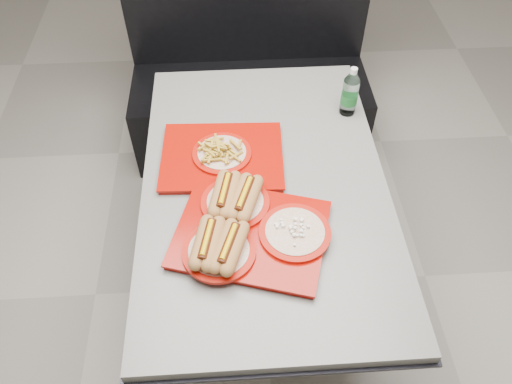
{
  "coord_description": "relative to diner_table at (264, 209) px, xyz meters",
  "views": [
    {
      "loc": [
        -0.11,
        -1.23,
        2.12
      ],
      "look_at": [
        -0.04,
        -0.12,
        0.83
      ],
      "focal_mm": 35.0,
      "sensor_mm": 36.0,
      "label": 1
    }
  ],
  "objects": [
    {
      "name": "water_bottle",
      "position": [
        0.38,
        0.37,
        0.26
      ],
      "size": [
        0.07,
        0.07,
        0.22
      ],
      "rotation": [
        0.0,
        0.0,
        0.25
      ],
      "color": "silver",
      "rests_on": "diner_table"
    },
    {
      "name": "diner_table",
      "position": [
        0.0,
        0.0,
        0.0
      ],
      "size": [
        0.92,
        1.42,
        0.75
      ],
      "color": "black",
      "rests_on": "ground"
    },
    {
      "name": "ground",
      "position": [
        0.0,
        0.0,
        -0.58
      ],
      "size": [
        6.0,
        6.0,
        0.0
      ],
      "primitive_type": "plane",
      "color": "gray",
      "rests_on": "ground"
    },
    {
      "name": "tray_near",
      "position": [
        -0.08,
        -0.24,
        0.2
      ],
      "size": [
        0.58,
        0.51,
        0.11
      ],
      "rotation": [
        0.0,
        0.0,
        -0.29
      ],
      "color": "#970C04",
      "rests_on": "diner_table"
    },
    {
      "name": "tray_far",
      "position": [
        -0.15,
        0.12,
        0.19
      ],
      "size": [
        0.48,
        0.38,
        0.09
      ],
      "rotation": [
        0.0,
        0.0,
        -0.04
      ],
      "color": "#970C04",
      "rests_on": "diner_table"
    },
    {
      "name": "booth_bench",
      "position": [
        0.0,
        1.09,
        -0.18
      ],
      "size": [
        1.3,
        0.57,
        1.35
      ],
      "color": "black",
      "rests_on": "ground"
    }
  ]
}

